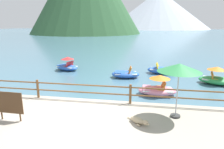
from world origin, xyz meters
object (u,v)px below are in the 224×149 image
object	(u,v)px
dog_resting	(139,121)
pedal_boat_1	(162,70)
sign_board	(9,103)
pedal_boat_3	(125,74)
pedal_boat_0	(218,79)
pedal_boat_2	(157,88)
beach_umbrella	(179,68)
pedal_boat_4	(67,66)

from	to	relation	value
dog_resting	pedal_boat_1	world-z (taller)	pedal_boat_1
sign_board	pedal_boat_3	world-z (taller)	sign_board
pedal_boat_0	pedal_boat_3	world-z (taller)	pedal_boat_0
sign_board	pedal_boat_2	size ratio (longest dim) A/B	0.53
dog_resting	pedal_boat_3	xyz separation A→B (m)	(-1.36, 8.12, -0.24)
sign_board	pedal_boat_2	world-z (taller)	sign_board
beach_umbrella	dog_resting	xyz separation A→B (m)	(-1.46, -0.84, -1.92)
beach_umbrella	dog_resting	size ratio (longest dim) A/B	2.51
pedal_boat_3	pedal_boat_4	size ratio (longest dim) A/B	0.96
pedal_boat_3	pedal_boat_2	bearing A→B (deg)	-57.55
beach_umbrella	pedal_boat_3	distance (m)	8.10
dog_resting	pedal_boat_1	distance (m)	9.99
pedal_boat_0	pedal_boat_3	bearing A→B (deg)	173.73
pedal_boat_2	pedal_boat_3	xyz separation A→B (m)	(-2.28, 3.58, -0.12)
pedal_boat_1	pedal_boat_3	xyz separation A→B (m)	(-2.88, -1.75, -0.02)
pedal_boat_2	sign_board	bearing A→B (deg)	-139.34
sign_board	pedal_boat_4	size ratio (longest dim) A/B	0.49
beach_umbrella	pedal_boat_2	size ratio (longest dim) A/B	0.99
beach_umbrella	pedal_boat_1	xyz separation A→B (m)	(0.06, 9.03, -2.14)
dog_resting	pedal_boat_3	bearing A→B (deg)	99.49
pedal_boat_1	pedal_boat_2	distance (m)	5.37
sign_board	dog_resting	bearing A→B (deg)	6.35
pedal_boat_2	pedal_boat_1	bearing A→B (deg)	83.56
dog_resting	pedal_boat_3	world-z (taller)	pedal_boat_3
dog_resting	pedal_boat_0	xyz separation A→B (m)	(5.16, 7.41, -0.12)
sign_board	dog_resting	world-z (taller)	sign_board
dog_resting	pedal_boat_4	bearing A→B (deg)	124.99
pedal_boat_4	beach_umbrella	bearing A→B (deg)	-47.03
sign_board	pedal_boat_3	bearing A→B (deg)	67.12
pedal_boat_1	pedal_boat_4	size ratio (longest dim) A/B	1.03
beach_umbrella	pedal_boat_3	size ratio (longest dim) A/B	0.96
beach_umbrella	pedal_boat_4	world-z (taller)	beach_umbrella
beach_umbrella	dog_resting	world-z (taller)	beach_umbrella
pedal_boat_0	pedal_boat_1	distance (m)	4.40
pedal_boat_2	beach_umbrella	bearing A→B (deg)	-81.59
pedal_boat_2	pedal_boat_3	distance (m)	4.24
sign_board	beach_umbrella	distance (m)	6.77
pedal_boat_0	pedal_boat_2	bearing A→B (deg)	-145.95
beach_umbrella	pedal_boat_0	size ratio (longest dim) A/B	0.80
pedal_boat_0	pedal_boat_4	distance (m)	12.19
sign_board	pedal_boat_1	size ratio (longest dim) A/B	0.48
dog_resting	pedal_boat_3	distance (m)	8.24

